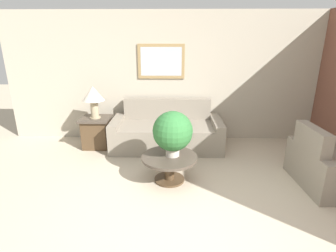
% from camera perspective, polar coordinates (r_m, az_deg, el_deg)
% --- Properties ---
extents(ground_plane, '(20.00, 20.00, 0.00)m').
position_cam_1_polar(ground_plane, '(3.06, 5.82, -24.05)').
color(ground_plane, '#BCAD93').
extents(wall_back, '(7.37, 0.09, 2.60)m').
position_cam_1_polar(wall_back, '(5.47, 3.63, 10.47)').
color(wall_back, '#B2A893').
rests_on(wall_back, ground_plane).
extents(couch_main, '(2.13, 0.97, 0.90)m').
position_cam_1_polar(couch_main, '(5.19, -0.27, -1.46)').
color(couch_main, gray).
rests_on(couch_main, ground_plane).
extents(armchair, '(0.97, 1.11, 0.90)m').
position_cam_1_polar(armchair, '(4.52, 32.02, -7.57)').
color(armchair, gray).
rests_on(armchair, ground_plane).
extents(coffee_table, '(0.84, 0.84, 0.40)m').
position_cam_1_polar(coffee_table, '(3.97, 0.30, -8.00)').
color(coffee_table, '#4C3823').
rests_on(coffee_table, ground_plane).
extents(side_table, '(0.57, 0.57, 0.60)m').
position_cam_1_polar(side_table, '(5.39, -15.27, -1.26)').
color(side_table, '#4C3823').
rests_on(side_table, ground_plane).
extents(table_lamp, '(0.41, 0.41, 0.62)m').
position_cam_1_polar(table_lamp, '(5.20, -15.94, 6.29)').
color(table_lamp, tan).
rests_on(table_lamp, side_table).
extents(potted_plant_on_table, '(0.59, 0.59, 0.68)m').
position_cam_1_polar(potted_plant_on_table, '(3.80, 1.02, -1.28)').
color(potted_plant_on_table, beige).
rests_on(potted_plant_on_table, coffee_table).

